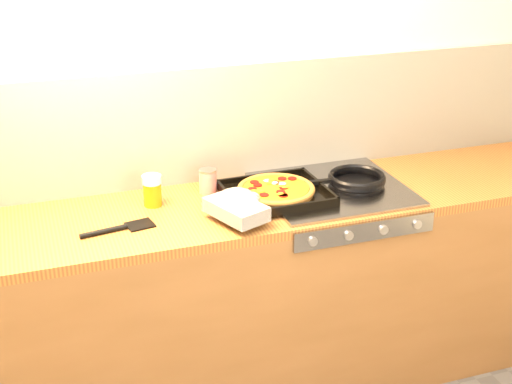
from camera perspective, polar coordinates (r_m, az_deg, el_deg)
name	(u,v)px	position (r m, az deg, el deg)	size (l,w,h in m)	color
room_shell	(210,125)	(3.05, -3.69, 5.38)	(3.20, 3.20, 3.20)	white
counter_run	(233,300)	(3.09, -1.89, -8.64)	(3.20, 0.62, 0.90)	brown
stovetop	(333,189)	(3.03, 6.15, 0.21)	(0.60, 0.56, 0.02)	gray
pizza_on_tray	(264,195)	(2.86, 0.68, -0.24)	(0.54, 0.48, 0.07)	black
frying_pan	(356,180)	(3.05, 7.97, 0.97)	(0.42, 0.26, 0.04)	black
tomato_can	(208,181)	(2.97, -3.86, 0.86)	(0.08, 0.08, 0.11)	#A10D12
juice_glass	(152,190)	(2.88, -8.30, 0.14)	(0.08, 0.08, 0.13)	orange
wooden_spoon	(254,180)	(3.09, -0.16, 0.97)	(0.30, 0.09, 0.02)	#A88A47
black_spatula	(119,229)	(2.71, -10.91, -2.89)	(0.29, 0.10, 0.02)	black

